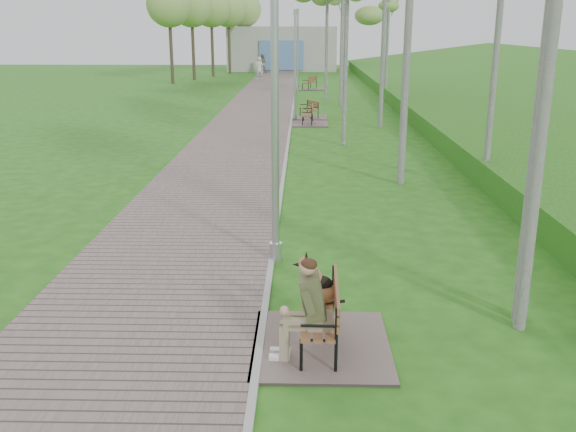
# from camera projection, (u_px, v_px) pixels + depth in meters

# --- Properties ---
(ground) EXTENTS (120.00, 120.00, 0.00)m
(ground) POSITION_uv_depth(u_px,v_px,m) (273.00, 248.00, 11.95)
(ground) COLOR #225415
(ground) RESTS_ON ground
(walkway) EXTENTS (3.50, 67.00, 0.04)m
(walkway) POSITION_uv_depth(u_px,v_px,m) (259.00, 108.00, 32.60)
(walkway) COLOR #6B5A56
(walkway) RESTS_ON ground
(kerb) EXTENTS (0.10, 67.00, 0.05)m
(kerb) POSITION_uv_depth(u_px,v_px,m) (293.00, 108.00, 32.56)
(kerb) COLOR #999993
(kerb) RESTS_ON ground
(embankment) EXTENTS (14.00, 70.00, 1.60)m
(embankment) POSITION_uv_depth(u_px,v_px,m) (541.00, 113.00, 30.85)
(embankment) COLOR #3D8B22
(embankment) RESTS_ON ground
(building_north) EXTENTS (10.00, 5.20, 4.00)m
(building_north) POSITION_uv_depth(u_px,v_px,m) (282.00, 49.00, 60.29)
(building_north) COLOR #9E9E99
(building_north) RESTS_ON ground
(bench_main) EXTENTS (1.76, 1.95, 1.53)m
(bench_main) POSITION_uv_depth(u_px,v_px,m) (314.00, 318.00, 8.12)
(bench_main) COLOR #6B5A56
(bench_main) RESTS_ON ground
(bench_second) EXTENTS (1.64, 1.82, 1.01)m
(bench_second) POSITION_uv_depth(u_px,v_px,m) (308.00, 120.00, 27.13)
(bench_second) COLOR #6B5A56
(bench_second) RESTS_ON ground
(bench_third) EXTENTS (1.53, 1.70, 0.94)m
(bench_third) POSITION_uv_depth(u_px,v_px,m) (309.00, 114.00, 29.04)
(bench_third) COLOR #6B5A56
(bench_third) RESTS_ON ground
(bench_far) EXTENTS (1.77, 1.96, 1.08)m
(bench_far) POSITION_uv_depth(u_px,v_px,m) (310.00, 86.00, 42.38)
(bench_far) COLOR #6B5A56
(bench_far) RESTS_ON ground
(lamp_post_near) EXTENTS (0.22, 0.22, 5.75)m
(lamp_post_near) POSITION_uv_depth(u_px,v_px,m) (275.00, 108.00, 10.57)
(lamp_post_near) COLOR #A2A5AA
(lamp_post_near) RESTS_ON ground
(lamp_post_second) EXTENTS (0.18, 0.18, 4.68)m
(lamp_post_second) POSITION_uv_depth(u_px,v_px,m) (295.00, 69.00, 27.82)
(lamp_post_second) COLOR #A2A5AA
(lamp_post_second) RESTS_ON ground
(lamp_post_third) EXTENTS (0.20, 0.20, 5.06)m
(lamp_post_third) POSITION_uv_depth(u_px,v_px,m) (298.00, 53.00, 40.81)
(lamp_post_third) COLOR #A2A5AA
(lamp_post_third) RESTS_ON ground
(pedestrian_near) EXTENTS (0.73, 0.56, 1.77)m
(pedestrian_near) POSITION_uv_depth(u_px,v_px,m) (259.00, 68.00, 49.42)
(pedestrian_near) COLOR silver
(pedestrian_near) RESTS_ON ground
(pedestrian_far) EXTENTS (0.85, 0.69, 1.67)m
(pedestrian_far) POSITION_uv_depth(u_px,v_px,m) (262.00, 64.00, 56.83)
(pedestrian_far) COLOR gray
(pedestrian_far) RESTS_ON ground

